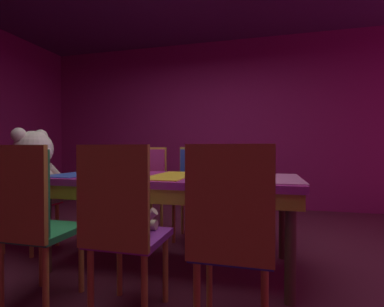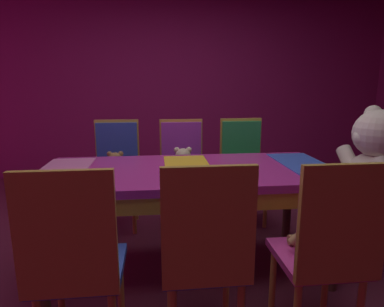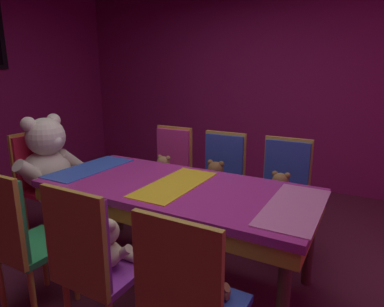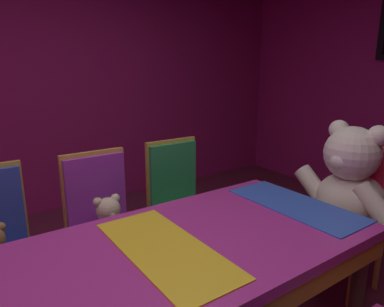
# 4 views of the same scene
# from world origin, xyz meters

# --- Properties ---
(ground_plane) EXTENTS (7.90, 7.90, 0.00)m
(ground_plane) POSITION_xyz_m (0.00, 0.00, 0.00)
(ground_plane) COLOR #591E33
(wall_left) EXTENTS (0.12, 6.40, 2.80)m
(wall_left) POSITION_xyz_m (-2.60, 0.00, 1.40)
(wall_left) COLOR #8C1959
(wall_left) RESTS_ON ground_plane
(banquet_table) EXTENTS (0.90, 2.02, 0.75)m
(banquet_table) POSITION_xyz_m (0.00, 0.00, 0.65)
(banquet_table) COLOR #B22D8C
(banquet_table) RESTS_ON ground_plane
(chair_left_0) EXTENTS (0.42, 0.41, 0.98)m
(chair_left_0) POSITION_xyz_m (-0.86, -0.59, 0.60)
(chair_left_0) COLOR #2D47B2
(chair_left_0) RESTS_ON ground_plane
(teddy_left_0) EXTENTS (0.22, 0.28, 0.26)m
(teddy_left_0) POSITION_xyz_m (-0.72, -0.59, 0.57)
(teddy_left_0) COLOR olive
(teddy_left_0) RESTS_ON chair_left_0
(chair_left_1) EXTENTS (0.42, 0.41, 0.98)m
(chair_left_1) POSITION_xyz_m (-0.83, 0.02, 0.60)
(chair_left_1) COLOR purple
(chair_left_1) RESTS_ON ground_plane
(teddy_left_1) EXTENTS (0.24, 0.31, 0.29)m
(teddy_left_1) POSITION_xyz_m (-0.69, 0.02, 0.58)
(teddy_left_1) COLOR beige
(teddy_left_1) RESTS_ON chair_left_1
(chair_left_2) EXTENTS (0.42, 0.41, 0.98)m
(chair_left_2) POSITION_xyz_m (-0.86, 0.61, 0.60)
(chair_left_2) COLOR #268C4C
(chair_left_2) RESTS_ON ground_plane
(chair_right_0) EXTENTS (0.42, 0.41, 0.98)m
(chair_right_0) POSITION_xyz_m (0.83, -0.59, 0.60)
(chair_right_0) COLOR #2D47B2
(chair_right_0) RESTS_ON ground_plane
(teddy_right_0) EXTENTS (0.23, 0.29, 0.27)m
(teddy_right_0) POSITION_xyz_m (0.69, -0.59, 0.58)
(teddy_right_0) COLOR olive
(teddy_right_0) RESTS_ON chair_right_0
(chair_right_1) EXTENTS (0.42, 0.41, 0.98)m
(chair_right_1) POSITION_xyz_m (0.83, 0.00, 0.60)
(chair_right_1) COLOR #2D47B2
(chair_right_1) RESTS_ON ground_plane
(teddy_right_1) EXTENTS (0.24, 0.31, 0.30)m
(teddy_right_1) POSITION_xyz_m (0.68, 0.00, 0.58)
(teddy_right_1) COLOR brown
(teddy_right_1) RESTS_ON chair_right_1
(chair_right_2) EXTENTS (0.42, 0.41, 0.98)m
(chair_right_2) POSITION_xyz_m (0.85, 0.59, 0.60)
(chair_right_2) COLOR #CC338C
(chair_right_2) RESTS_ON ground_plane
(teddy_right_2) EXTENTS (0.22, 0.28, 0.26)m
(teddy_right_2) POSITION_xyz_m (0.71, 0.59, 0.57)
(teddy_right_2) COLOR #9E7247
(teddy_right_2) RESTS_ON chair_right_2
(king_teddy_bear) EXTENTS (0.74, 0.57, 0.70)m
(king_teddy_bear) POSITION_xyz_m (0.00, 1.37, 0.76)
(king_teddy_bear) COLOR silver
(king_teddy_bear) RESTS_ON throne_chair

